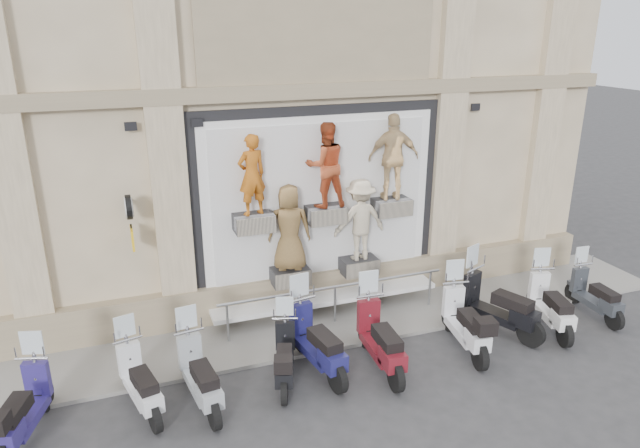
{
  "coord_description": "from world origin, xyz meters",
  "views": [
    {
      "loc": [
        -4.04,
        -8.07,
        6.11
      ],
      "look_at": [
        -0.38,
        1.9,
        2.38
      ],
      "focal_mm": 32.0,
      "sensor_mm": 36.0,
      "label": 1
    }
  ],
  "objects_px": {
    "scooter_d": "(284,347)",
    "scooter_j": "(596,286)",
    "scooter_e": "(316,330)",
    "scooter_g": "(466,312)",
    "scooter_f": "(381,327)",
    "guard_rail": "(335,305)",
    "scooter_a": "(21,396)",
    "scooter_b": "(139,371)",
    "scooter_h": "(499,294)",
    "scooter_i": "(552,295)",
    "scooter_c": "(199,364)",
    "clock_sign_bracket": "(130,215)"
  },
  "relations": [
    {
      "from": "scooter_d",
      "to": "scooter_e",
      "type": "height_order",
      "value": "scooter_e"
    },
    {
      "from": "scooter_d",
      "to": "scooter_j",
      "type": "bearing_deg",
      "value": 18.38
    },
    {
      "from": "scooter_d",
      "to": "scooter_h",
      "type": "relative_size",
      "value": 0.81
    },
    {
      "from": "scooter_c",
      "to": "scooter_j",
      "type": "xyz_separation_m",
      "value": [
        8.63,
        0.15,
        -0.07
      ]
    },
    {
      "from": "scooter_g",
      "to": "scooter_d",
      "type": "bearing_deg",
      "value": -172.61
    },
    {
      "from": "guard_rail",
      "to": "scooter_g",
      "type": "height_order",
      "value": "scooter_g"
    },
    {
      "from": "scooter_b",
      "to": "scooter_g",
      "type": "distance_m",
      "value": 6.13
    },
    {
      "from": "clock_sign_bracket",
      "to": "scooter_b",
      "type": "xyz_separation_m",
      "value": [
        -0.17,
        -1.99,
        -2.06
      ]
    },
    {
      "from": "scooter_c",
      "to": "scooter_f",
      "type": "bearing_deg",
      "value": -8.21
    },
    {
      "from": "scooter_f",
      "to": "scooter_h",
      "type": "distance_m",
      "value": 2.89
    },
    {
      "from": "guard_rail",
      "to": "scooter_f",
      "type": "xyz_separation_m",
      "value": [
        0.2,
        -1.77,
        0.38
      ]
    },
    {
      "from": "scooter_d",
      "to": "scooter_f",
      "type": "distance_m",
      "value": 1.81
    },
    {
      "from": "scooter_e",
      "to": "scooter_f",
      "type": "xyz_separation_m",
      "value": [
        1.14,
        -0.31,
        -0.0
      ]
    },
    {
      "from": "scooter_e",
      "to": "clock_sign_bracket",
      "type": "bearing_deg",
      "value": 138.22
    },
    {
      "from": "guard_rail",
      "to": "scooter_h",
      "type": "xyz_separation_m",
      "value": [
        3.06,
        -1.42,
        0.4
      ]
    },
    {
      "from": "scooter_g",
      "to": "scooter_c",
      "type": "bearing_deg",
      "value": -170.44
    },
    {
      "from": "clock_sign_bracket",
      "to": "scooter_f",
      "type": "bearing_deg",
      "value": -28.66
    },
    {
      "from": "guard_rail",
      "to": "clock_sign_bracket",
      "type": "distance_m",
      "value": 4.57
    },
    {
      "from": "scooter_g",
      "to": "scooter_h",
      "type": "relative_size",
      "value": 0.94
    },
    {
      "from": "scooter_e",
      "to": "scooter_b",
      "type": "bearing_deg",
      "value": 172.46
    },
    {
      "from": "scooter_g",
      "to": "guard_rail",
      "type": "bearing_deg",
      "value": 149.29
    },
    {
      "from": "scooter_e",
      "to": "scooter_g",
      "type": "xyz_separation_m",
      "value": [
        2.99,
        -0.29,
        -0.03
      ]
    },
    {
      "from": "scooter_a",
      "to": "scooter_f",
      "type": "distance_m",
      "value": 5.99
    },
    {
      "from": "scooter_f",
      "to": "scooter_g",
      "type": "height_order",
      "value": "scooter_f"
    },
    {
      "from": "scooter_b",
      "to": "scooter_g",
      "type": "xyz_separation_m",
      "value": [
        6.12,
        -0.23,
        0.08
      ]
    },
    {
      "from": "scooter_i",
      "to": "scooter_c",
      "type": "bearing_deg",
      "value": -164.27
    },
    {
      "from": "clock_sign_bracket",
      "to": "scooter_d",
      "type": "bearing_deg",
      "value": -41.9
    },
    {
      "from": "scooter_a",
      "to": "scooter_j",
      "type": "bearing_deg",
      "value": 16.95
    },
    {
      "from": "guard_rail",
      "to": "scooter_f",
      "type": "bearing_deg",
      "value": -83.55
    },
    {
      "from": "scooter_e",
      "to": "scooter_h",
      "type": "relative_size",
      "value": 0.97
    },
    {
      "from": "scooter_d",
      "to": "scooter_g",
      "type": "xyz_separation_m",
      "value": [
        3.65,
        -0.16,
        0.11
      ]
    },
    {
      "from": "scooter_e",
      "to": "scooter_i",
      "type": "bearing_deg",
      "value": -11.34
    },
    {
      "from": "scooter_e",
      "to": "scooter_j",
      "type": "relative_size",
      "value": 1.19
    },
    {
      "from": "scooter_g",
      "to": "scooter_a",
      "type": "bearing_deg",
      "value": -170.91
    },
    {
      "from": "scooter_c",
      "to": "scooter_e",
      "type": "height_order",
      "value": "scooter_e"
    },
    {
      "from": "scooter_h",
      "to": "scooter_i",
      "type": "relative_size",
      "value": 1.1
    },
    {
      "from": "scooter_f",
      "to": "scooter_i",
      "type": "distance_m",
      "value": 3.98
    },
    {
      "from": "scooter_f",
      "to": "scooter_j",
      "type": "xyz_separation_m",
      "value": [
        5.31,
        0.2,
        -0.13
      ]
    },
    {
      "from": "scooter_a",
      "to": "scooter_c",
      "type": "distance_m",
      "value": 2.68
    },
    {
      "from": "scooter_c",
      "to": "scooter_h",
      "type": "height_order",
      "value": "scooter_h"
    },
    {
      "from": "scooter_b",
      "to": "scooter_c",
      "type": "bearing_deg",
      "value": -25.66
    },
    {
      "from": "clock_sign_bracket",
      "to": "scooter_c",
      "type": "bearing_deg",
      "value": -70.35
    },
    {
      "from": "scooter_e",
      "to": "scooter_f",
      "type": "distance_m",
      "value": 1.19
    },
    {
      "from": "scooter_d",
      "to": "scooter_h",
      "type": "bearing_deg",
      "value": 20.34
    },
    {
      "from": "scooter_j",
      "to": "scooter_a",
      "type": "bearing_deg",
      "value": -175.54
    },
    {
      "from": "scooter_a",
      "to": "scooter_b",
      "type": "xyz_separation_m",
      "value": [
        1.72,
        0.13,
        -0.02
      ]
    },
    {
      "from": "scooter_a",
      "to": "scooter_h",
      "type": "relative_size",
      "value": 0.88
    },
    {
      "from": "scooter_d",
      "to": "scooter_j",
      "type": "xyz_separation_m",
      "value": [
        7.11,
        0.02,
        0.01
      ]
    },
    {
      "from": "scooter_c",
      "to": "scooter_g",
      "type": "distance_m",
      "value": 5.17
    },
    {
      "from": "scooter_a",
      "to": "scooter_e",
      "type": "xyz_separation_m",
      "value": [
        4.85,
        0.19,
        0.08
      ]
    }
  ]
}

